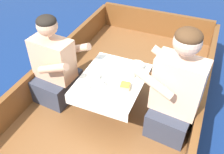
{
  "coord_description": "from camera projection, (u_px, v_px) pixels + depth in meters",
  "views": [
    {
      "loc": [
        0.7,
        -1.57,
        2.13
      ],
      "look_at": [
        0.0,
        0.09,
        0.66
      ],
      "focal_mm": 40.0,
      "sensor_mm": 36.0,
      "label": 1
    }
  ],
  "objects": [
    {
      "name": "coffee_cup_port",
      "position": [
        86.0,
        89.0,
        2.18
      ],
      "size": [
        0.09,
        0.06,
        0.05
      ],
      "color": "silver",
      "rests_on": "cockpit_table"
    },
    {
      "name": "utensil_knife_port",
      "position": [
        98.0,
        99.0,
        2.11
      ],
      "size": [
        0.12,
        0.14,
        0.0
      ],
      "rotation": [
        0.0,
        0.0,
        0.9
      ],
      "color": "silver",
      "rests_on": "cockpit_table"
    },
    {
      "name": "ground_plane",
      "position": [
        109.0,
        129.0,
        2.67
      ],
      "size": [
        60.0,
        60.0,
        0.0
      ],
      "primitive_type": "plane",
      "color": "navy"
    },
    {
      "name": "bow_coaming",
      "position": [
        156.0,
        23.0,
        3.63
      ],
      "size": [
        1.59,
        0.06,
        0.35
      ],
      "primitive_type": "cube",
      "color": "brown",
      "rests_on": "boat_deck"
    },
    {
      "name": "plate_bread",
      "position": [
        119.0,
        74.0,
        2.38
      ],
      "size": [
        0.16,
        0.16,
        0.01
      ],
      "color": "silver",
      "rests_on": "cockpit_table"
    },
    {
      "name": "coffee_cup_starboard",
      "position": [
        116.0,
        63.0,
        2.48
      ],
      "size": [
        0.09,
        0.06,
        0.06
      ],
      "color": "silver",
      "rests_on": "cockpit_table"
    },
    {
      "name": "bowl_starboard_near",
      "position": [
        137.0,
        65.0,
        2.45
      ],
      "size": [
        0.15,
        0.15,
        0.04
      ],
      "color": "silver",
      "rests_on": "cockpit_table"
    },
    {
      "name": "utensil_fork_starboard",
      "position": [
        133.0,
        73.0,
        2.4
      ],
      "size": [
        0.17,
        0.05,
        0.0
      ],
      "rotation": [
        0.0,
        0.0,
        0.22
      ],
      "color": "silver",
      "rests_on": "cockpit_table"
    },
    {
      "name": "person_port",
      "position": [
        55.0,
        68.0,
        2.48
      ],
      "size": [
        0.55,
        0.48,
        0.92
      ],
      "rotation": [
        0.0,
        0.0,
        -0.09
      ],
      "color": "#333847",
      "rests_on": "boat_deck"
    },
    {
      "name": "tin_can",
      "position": [
        132.0,
        74.0,
        2.34
      ],
      "size": [
        0.07,
        0.07,
        0.05
      ],
      "color": "silver",
      "rests_on": "cockpit_table"
    },
    {
      "name": "plate_sandwich",
      "position": [
        125.0,
        89.0,
        2.22
      ],
      "size": [
        0.21,
        0.21,
        0.01
      ],
      "color": "silver",
      "rests_on": "cockpit_table"
    },
    {
      "name": "gunwale_starboard",
      "position": [
        196.0,
        128.0,
        2.16
      ],
      "size": [
        0.06,
        3.52,
        0.31
      ],
      "primitive_type": "cube",
      "color": "brown",
      "rests_on": "boat_deck"
    },
    {
      "name": "bowl_port_near",
      "position": [
        94.0,
        77.0,
        2.32
      ],
      "size": [
        0.12,
        0.12,
        0.04
      ],
      "color": "silver",
      "rests_on": "cockpit_table"
    },
    {
      "name": "person_starboard",
      "position": [
        176.0,
        93.0,
        2.1
      ],
      "size": [
        0.55,
        0.49,
        1.04
      ],
      "rotation": [
        0.0,
        0.0,
        3.03
      ],
      "color": "#333847",
      "rests_on": "boat_deck"
    },
    {
      "name": "boat_deck",
      "position": [
        109.0,
        121.0,
        2.59
      ],
      "size": [
        1.71,
        3.52,
        0.26
      ],
      "primitive_type": "cube",
      "color": "brown",
      "rests_on": "ground_plane"
    },
    {
      "name": "utensil_spoon_center",
      "position": [
        95.0,
        65.0,
        2.49
      ],
      "size": [
        0.07,
        0.16,
        0.01
      ],
      "rotation": [
        0.0,
        0.0,
        1.24
      ],
      "color": "silver",
      "rests_on": "cockpit_table"
    },
    {
      "name": "gunwale_port",
      "position": [
        38.0,
        80.0,
        2.66
      ],
      "size": [
        0.06,
        3.52,
        0.31
      ],
      "primitive_type": "cube",
      "color": "brown",
      "rests_on": "boat_deck"
    },
    {
      "name": "cockpit_table",
      "position": [
        112.0,
        82.0,
        2.36
      ],
      "size": [
        0.59,
        0.73,
        0.38
      ],
      "color": "#B2B2B7",
      "rests_on": "boat_deck"
    },
    {
      "name": "sandwich",
      "position": [
        125.0,
        86.0,
        2.2
      ],
      "size": [
        0.11,
        0.11,
        0.05
      ],
      "rotation": [
        0.0,
        0.0,
        0.17
      ],
      "color": "tan",
      "rests_on": "plate_sandwich"
    },
    {
      "name": "utensil_spoon_port",
      "position": [
        103.0,
        60.0,
        2.56
      ],
      "size": [
        0.16,
        0.08,
        0.01
      ],
      "rotation": [
        0.0,
        0.0,
        2.74
      ],
      "color": "silver",
      "rests_on": "cockpit_table"
    },
    {
      "name": "coffee_cup_center",
      "position": [
        100.0,
        84.0,
        2.22
      ],
      "size": [
        0.1,
        0.07,
        0.06
      ],
      "color": "silver",
      "rests_on": "cockpit_table"
    }
  ]
}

